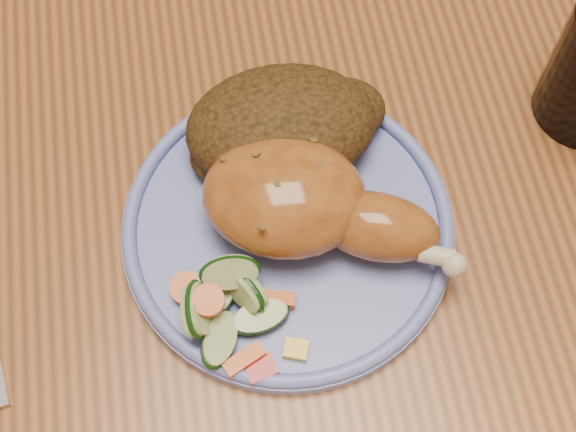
# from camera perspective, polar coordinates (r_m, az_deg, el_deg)

# --- Properties ---
(ground) EXTENTS (4.00, 4.00, 0.00)m
(ground) POSITION_cam_1_polar(r_m,az_deg,el_deg) (1.33, 0.61, -8.49)
(ground) COLOR brown
(ground) RESTS_ON ground
(dining_table) EXTENTS (0.90, 1.40, 0.75)m
(dining_table) POSITION_cam_1_polar(r_m,az_deg,el_deg) (0.71, 1.13, 7.27)
(dining_table) COLOR brown
(dining_table) RESTS_ON ground
(plate) EXTENTS (0.23, 0.23, 0.01)m
(plate) POSITION_cam_1_polar(r_m,az_deg,el_deg) (0.56, 0.00, -0.92)
(plate) COLOR #6777C9
(plate) RESTS_ON dining_table
(plate_rim) EXTENTS (0.23, 0.23, 0.01)m
(plate_rim) POSITION_cam_1_polar(r_m,az_deg,el_deg) (0.55, 0.00, -0.44)
(plate_rim) COLOR #6777C9
(plate_rim) RESTS_ON plate
(chicken_leg) EXTENTS (0.18, 0.13, 0.06)m
(chicken_leg) POSITION_cam_1_polar(r_m,az_deg,el_deg) (0.53, 1.34, 0.89)
(chicken_leg) COLOR #A95F23
(chicken_leg) RESTS_ON plate
(rice_pilaf) EXTENTS (0.15, 0.10, 0.06)m
(rice_pilaf) POSITION_cam_1_polar(r_m,az_deg,el_deg) (0.57, -0.22, 6.38)
(rice_pilaf) COLOR #442B11
(rice_pilaf) RESTS_ON plate
(vegetable_pile) EXTENTS (0.09, 0.09, 0.04)m
(vegetable_pile) POSITION_cam_1_polar(r_m,az_deg,el_deg) (0.52, -4.33, -6.46)
(vegetable_pile) COLOR #A50A05
(vegetable_pile) RESTS_ON plate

